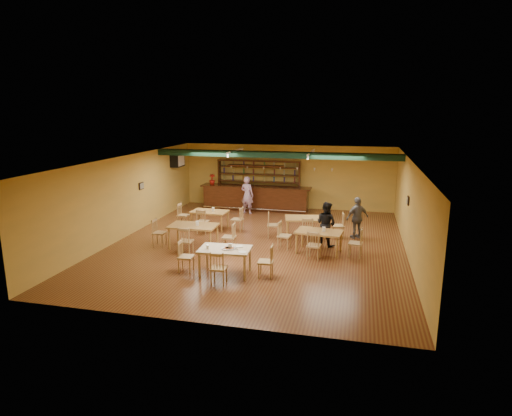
% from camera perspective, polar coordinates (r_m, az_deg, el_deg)
% --- Properties ---
extents(floor, '(12.00, 12.00, 0.00)m').
position_cam_1_polar(floor, '(15.47, 0.31, -4.68)').
color(floor, '#5D2E1A').
rests_on(floor, ground).
extents(ceiling_beam, '(10.00, 0.30, 0.25)m').
position_cam_1_polar(ceiling_beam, '(17.58, 2.41, 7.00)').
color(ceiling_beam, black).
rests_on(ceiling_beam, ceiling).
extents(track_rail_left, '(0.05, 2.50, 0.05)m').
position_cam_1_polar(track_rail_left, '(18.58, -2.73, 7.52)').
color(track_rail_left, white).
rests_on(track_rail_left, ceiling).
extents(track_rail_right, '(0.05, 2.50, 0.05)m').
position_cam_1_polar(track_rail_right, '(17.96, 7.21, 7.25)').
color(track_rail_right, white).
rests_on(track_rail_right, ceiling).
extents(ac_unit, '(0.34, 0.70, 0.48)m').
position_cam_1_polar(ac_unit, '(20.41, -10.24, 6.15)').
color(ac_unit, white).
rests_on(ac_unit, wall_left).
extents(picture_left, '(0.04, 0.34, 0.28)m').
position_cam_1_polar(picture_left, '(17.73, -14.78, 2.81)').
color(picture_left, black).
rests_on(picture_left, wall_left).
extents(picture_right, '(0.04, 0.34, 0.28)m').
position_cam_1_polar(picture_right, '(15.25, 19.28, 0.92)').
color(picture_right, black).
rests_on(picture_right, wall_right).
extents(bar_counter, '(5.18, 0.85, 1.13)m').
position_cam_1_polar(bar_counter, '(20.49, -0.05, 1.32)').
color(bar_counter, '#33170A').
rests_on(bar_counter, ground).
extents(back_bar_hutch, '(4.01, 0.40, 2.28)m').
position_cam_1_polar(back_bar_hutch, '(20.98, 0.36, 3.19)').
color(back_bar_hutch, '#33170A').
rests_on(back_bar_hutch, ground).
extents(poinsettia, '(0.35, 0.35, 0.49)m').
position_cam_1_polar(poinsettia, '(20.94, -5.77, 3.77)').
color(poinsettia, '#B11810').
rests_on(poinsettia, bar_counter).
extents(dining_table_a, '(1.47, 0.94, 0.71)m').
position_cam_1_polar(dining_table_a, '(17.42, -6.06, -1.53)').
color(dining_table_a, '#AB7F3C').
rests_on(dining_table_a, ground).
extents(dining_table_b, '(1.65, 1.18, 0.75)m').
position_cam_1_polar(dining_table_b, '(16.23, 6.50, -2.54)').
color(dining_table_b, '#AB7F3C').
rests_on(dining_table_b, ground).
extents(dining_table_c, '(1.64, 1.01, 0.80)m').
position_cam_1_polar(dining_table_c, '(15.08, -8.17, -3.69)').
color(dining_table_c, '#AB7F3C').
rests_on(dining_table_c, ground).
extents(dining_table_d, '(1.58, 1.07, 0.74)m').
position_cam_1_polar(dining_table_d, '(14.58, 8.22, -4.40)').
color(dining_table_d, '#AB7F3C').
rests_on(dining_table_d, ground).
extents(near_table, '(1.51, 1.02, 0.78)m').
position_cam_1_polar(near_table, '(12.62, -4.05, -6.97)').
color(near_table, tan).
rests_on(near_table, ground).
extents(pizza_tray, '(0.53, 0.53, 0.01)m').
position_cam_1_polar(pizza_tray, '(12.46, -3.62, -5.30)').
color(pizza_tray, silver).
rests_on(pizza_tray, near_table).
extents(parmesan_shaker, '(0.08, 0.08, 0.11)m').
position_cam_1_polar(parmesan_shaker, '(12.48, -6.36, -5.09)').
color(parmesan_shaker, '#EAE5C6').
rests_on(parmesan_shaker, near_table).
extents(napkin_stack, '(0.25, 0.22, 0.03)m').
position_cam_1_polar(napkin_stack, '(12.58, -2.21, -5.07)').
color(napkin_stack, white).
rests_on(napkin_stack, near_table).
extents(pizza_server, '(0.30, 0.28, 0.00)m').
position_cam_1_polar(pizza_server, '(12.46, -2.86, -5.24)').
color(pizza_server, silver).
rests_on(pizza_server, pizza_tray).
extents(side_plate, '(0.23, 0.23, 0.01)m').
position_cam_1_polar(side_plate, '(12.14, -1.79, -5.77)').
color(side_plate, white).
rests_on(side_plate, near_table).
extents(patron_bar, '(0.71, 0.57, 1.71)m').
position_cam_1_polar(patron_bar, '(19.69, -1.16, 1.70)').
color(patron_bar, purple).
rests_on(patron_bar, ground).
extents(patron_right_a, '(0.95, 0.89, 1.55)m').
position_cam_1_polar(patron_right_a, '(15.29, 9.15, -2.05)').
color(patron_right_a, black).
rests_on(patron_right_a, ground).
extents(patron_right_b, '(0.96, 0.81, 1.54)m').
position_cam_1_polar(patron_right_b, '(16.35, 13.12, -1.26)').
color(patron_right_b, slate).
rests_on(patron_right_b, ground).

